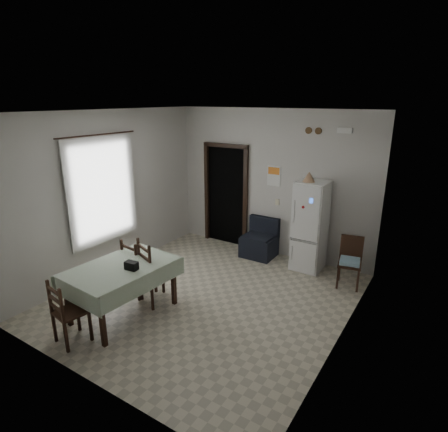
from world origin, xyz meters
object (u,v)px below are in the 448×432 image
dining_chair_far_left (139,266)px  dining_chair_far_right (157,271)px  dining_chair_near_head (70,311)px  fridge (310,226)px  dining_table (123,290)px  corner_chair (350,263)px  navy_seat (259,238)px

dining_chair_far_left → dining_chair_far_right: 0.43m
dining_chair_far_right → dining_chair_near_head: size_ratio=1.17×
dining_chair_far_left → dining_chair_near_head: dining_chair_far_left is taller
fridge → dining_table: bearing=-119.8°
corner_chair → dining_chair_far_right: bearing=-149.7°
dining_chair_far_right → dining_table: bearing=94.0°
fridge → corner_chair: size_ratio=1.94×
navy_seat → dining_chair_far_left: 2.57m
dining_table → dining_chair_far_left: 0.65m
corner_chair → dining_table: size_ratio=0.57×
navy_seat → dining_chair_near_head: size_ratio=0.86×
dining_chair_far_left → dining_chair_far_right: (0.42, -0.04, 0.05)m
navy_seat → dining_table: dining_table is taller
dining_table → dining_chair_far_right: bearing=77.1°
corner_chair → dining_chair_far_right: dining_chair_far_right is taller
corner_chair → dining_chair_far_left: bearing=-154.8°
corner_chair → dining_chair_far_left: dining_chair_far_left is taller
dining_table → dining_chair_near_head: 0.83m
fridge → dining_table: (-1.73, -2.98, -0.44)m
dining_chair_far_left → corner_chair: bearing=-137.3°
navy_seat → dining_chair_far_right: bearing=-103.0°
dining_chair_far_left → dining_chair_near_head: (0.17, -1.41, -0.03)m
fridge → dining_chair_far_right: size_ratio=1.59×
dining_table → dining_chair_far_left: bearing=117.4°
dining_chair_near_head → navy_seat: bearing=-91.9°
navy_seat → corner_chair: (1.87, -0.32, 0.04)m
dining_chair_far_right → dining_chair_near_head: bearing=100.6°
fridge → dining_chair_far_right: bearing=-122.4°
dining_chair_far_right → dining_chair_near_head: (-0.25, -1.38, -0.08)m
navy_seat → dining_chair_far_left: dining_chair_far_left is taller
fridge → dining_table: size_ratio=1.11×
navy_seat → dining_chair_far_right: size_ratio=0.74×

